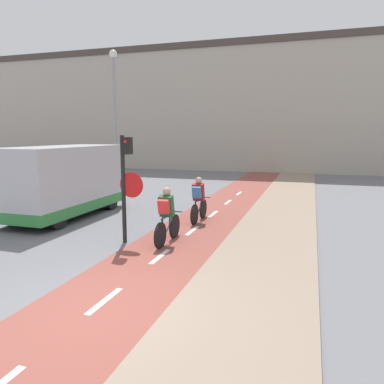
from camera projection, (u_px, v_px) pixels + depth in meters
ground_plane at (88, 315)px, 6.03m from camera, size 120.00×120.00×0.00m
bike_lane at (89, 314)px, 6.04m from camera, size 2.31×60.00×0.02m
sidewalk_strip at (232, 338)px, 5.32m from camera, size 2.40×60.00×0.05m
building_row_background at (271, 108)px, 29.82m from camera, size 60.00×5.20×9.87m
traffic_light_pole at (126, 177)px, 9.77m from camera, size 0.67×0.25×2.86m
street_lamp_far at (115, 108)px, 17.44m from camera, size 0.36×0.36×6.69m
cyclist_near at (167, 217)px, 9.86m from camera, size 0.46×1.71×1.51m
cyclist_far at (199, 201)px, 12.32m from camera, size 0.46×1.67×1.50m
van at (65, 182)px, 13.06m from camera, size 1.96×4.94×2.47m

